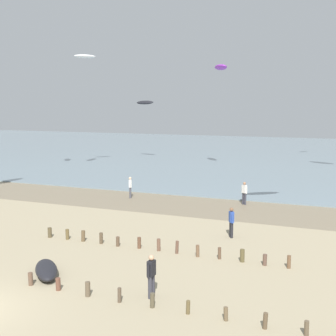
{
  "coord_description": "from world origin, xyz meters",
  "views": [
    {
      "loc": [
        12.61,
        -11.64,
        7.41
      ],
      "look_at": [
        3.77,
        10.26,
        4.12
      ],
      "focal_mm": 48.89,
      "sensor_mm": 36.0,
      "label": 1
    }
  ],
  "objects": [
    {
      "name": "groyne_mid",
      "position": [
        3.36,
        9.01,
        0.29
      ],
      "size": [
        13.3,
        0.32,
        0.65
      ],
      "color": "brown",
      "rests_on": "ground"
    },
    {
      "name": "grounded_kite",
      "position": [
        0.53,
        4.09,
        0.26
      ],
      "size": [
        2.38,
        2.56,
        0.52
      ],
      "primitive_type": "ellipsoid",
      "rotation": [
        0.0,
        0.0,
        5.42
      ],
      "color": "black",
      "rests_on": "ground"
    },
    {
      "name": "person_by_waterline",
      "position": [
        -3.6,
        20.47,
        0.92
      ],
      "size": [
        0.35,
        0.52,
        1.71
      ],
      "color": "#4C4C56",
      "rests_on": "ground"
    },
    {
      "name": "kite_aloft_4",
      "position": [
        -15.77,
        33.67,
        12.79
      ],
      "size": [
        2.3,
        2.39,
        0.44
      ],
      "primitive_type": "ellipsoid",
      "rotation": [
        0.05,
        0.0,
        3.96
      ],
      "color": "white"
    },
    {
      "name": "wet_sand_strip",
      "position": [
        0.0,
        19.53,
        0.0
      ],
      "size": [
        120.0,
        6.52,
        0.01
      ],
      "primitive_type": "cube",
      "color": "#84755B",
      "rests_on": "ground"
    },
    {
      "name": "kite_aloft_2",
      "position": [
        -1.13,
        37.82,
        11.45
      ],
      "size": [
        2.71,
        3.43,
        0.77
      ],
      "primitive_type": "ellipsoid",
      "rotation": [
        -0.25,
        0.0,
        5.26
      ],
      "color": "purple"
    },
    {
      "name": "person_mid_beach",
      "position": [
        5.72,
        3.73,
        0.92
      ],
      "size": [
        0.25,
        0.57,
        1.71
      ],
      "color": "#383842",
      "rests_on": "ground"
    },
    {
      "name": "groyne_near",
      "position": [
        6.59,
        2.92,
        0.28
      ],
      "size": [
        12.6,
        0.29,
        0.65
      ],
      "color": "brown",
      "rests_on": "ground"
    },
    {
      "name": "sea",
      "position": [
        0.0,
        57.79,
        0.05
      ],
      "size": [
        160.0,
        70.0,
        0.1
      ],
      "primitive_type": "cube",
      "color": "gray",
      "rests_on": "ground"
    },
    {
      "name": "kite_aloft_6",
      "position": [
        -12.86,
        43.35,
        7.67
      ],
      "size": [
        2.95,
        1.72,
        0.69
      ],
      "primitive_type": "ellipsoid",
      "rotation": [
        0.3,
        0.0,
        6.0
      ],
      "color": "black"
    },
    {
      "name": "person_left_flank",
      "position": [
        5.38,
        21.46,
        0.92
      ],
      "size": [
        0.49,
        0.38,
        1.71
      ],
      "color": "#383842",
      "rests_on": "ground"
    },
    {
      "name": "person_trailing_behind",
      "position": [
        6.58,
        12.78,
        0.92
      ],
      "size": [
        0.37,
        0.51,
        1.71
      ],
      "color": "#232328",
      "rests_on": "ground"
    }
  ]
}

